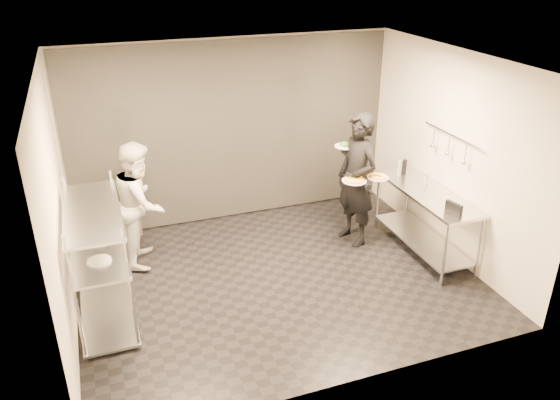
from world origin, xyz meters
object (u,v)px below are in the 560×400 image
object	(u,v)px
pass_rack	(99,257)
bottle_clear	(426,179)
pizza_plate_far	(378,177)
pos_monitor	(454,209)
salad_plate	(345,145)
bottle_green	(399,168)
chef	(141,203)
bottle_dark	(404,167)
pizza_plate_near	(354,180)
prep_counter	(426,211)
waiter	(357,180)

from	to	relation	value
pass_rack	bottle_clear	bearing A→B (deg)	2.79
pizza_plate_far	pos_monitor	distance (m)	1.16
pos_monitor	bottle_clear	world-z (taller)	bottle_clear
salad_plate	bottle_green	size ratio (longest dim) A/B	1.26
chef	bottle_dark	size ratio (longest dim) A/B	7.62
bottle_dark	pizza_plate_near	bearing A→B (deg)	-165.22
pass_rack	pos_monitor	world-z (taller)	pass_rack
prep_counter	pizza_plate_near	world-z (taller)	pizza_plate_near
bottle_clear	waiter	bearing A→B (deg)	156.41
bottle_clear	bottle_dark	world-z (taller)	bottle_dark
bottle_green	bottle_clear	bearing A→B (deg)	-68.83
chef	pos_monitor	world-z (taller)	chef
salad_plate	pos_monitor	distance (m)	1.80
chef	bottle_green	world-z (taller)	chef
pass_rack	pizza_plate_far	bearing A→B (deg)	5.22
pizza_plate_far	pos_monitor	xyz separation A→B (m)	(0.48, -1.06, -0.08)
prep_counter	bottle_dark	bearing A→B (deg)	88.80
prep_counter	pos_monitor	distance (m)	0.82
chef	bottle_clear	size ratio (longest dim) A/B	9.44
pizza_plate_near	salad_plate	distance (m)	0.58
chef	bottle_dark	world-z (taller)	chef
pizza_plate_far	pizza_plate_near	bearing A→B (deg)	168.94
salad_plate	bottle_clear	world-z (taller)	salad_plate
chef	bottle_green	size ratio (longest dim) A/B	7.64
salad_plate	bottle_green	distance (m)	0.90
pizza_plate_far	pos_monitor	world-z (taller)	pizza_plate_far
salad_plate	prep_counter	bearing A→B (deg)	-44.82
bottle_green	pos_monitor	bearing A→B (deg)	-91.96
waiter	chef	size ratio (longest dim) A/B	1.13
chef	pos_monitor	bearing A→B (deg)	-103.59
bottle_clear	bottle_green	bearing A→B (deg)	111.17
pizza_plate_near	prep_counter	bearing A→B (deg)	-23.48
prep_counter	pizza_plate_near	distance (m)	1.10
pass_rack	bottle_clear	distance (m)	4.44
pos_monitor	bottle_dark	world-z (taller)	bottle_dark
pizza_plate_near	bottle_dark	xyz separation A→B (m)	(0.94, 0.25, -0.03)
chef	salad_plate	world-z (taller)	chef
bottle_clear	prep_counter	bearing A→B (deg)	-114.69
bottle_clear	pass_rack	bearing A→B (deg)	-177.21
pass_rack	bottle_dark	distance (m)	4.40
pass_rack	pizza_plate_near	size ratio (longest dim) A/B	4.75
pizza_plate_near	salad_plate	bearing A→B (deg)	82.82
prep_counter	bottle_green	size ratio (longest dim) A/B	8.06
pass_rack	pos_monitor	distance (m)	4.28
pass_rack	pizza_plate_near	bearing A→B (deg)	6.78
chef	pizza_plate_near	world-z (taller)	chef
prep_counter	pizza_plate_far	bearing A→B (deg)	150.51
pass_rack	chef	bearing A→B (deg)	61.45
pos_monitor	chef	bearing A→B (deg)	139.18
prep_counter	pizza_plate_near	size ratio (longest dim) A/B	5.34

